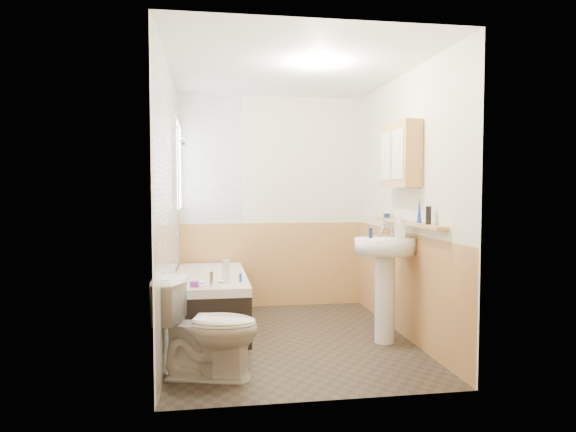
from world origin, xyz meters
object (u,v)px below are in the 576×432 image
Objects in this scene: pine_shelf at (406,223)px; bathtub at (211,300)px; toilet at (208,328)px; medicine_cabinet at (400,155)px; sink at (385,268)px.

bathtub is at bearing 156.74° from pine_shelf.
medicine_cabinet is at bearing -53.49° from toilet.
medicine_cabinet is (1.77, 0.75, 1.35)m from toilet.
medicine_cabinet is (0.17, 0.11, 1.03)m from sink.
sink is (1.57, -0.76, 0.41)m from bathtub.
bathtub is at bearing 159.46° from medicine_cabinet.
sink is at bearing -179.24° from pine_shelf.
sink is 0.74× the size of pine_shelf.
sink is 0.46m from pine_shelf.
sink is at bearing -147.24° from medicine_cabinet.
medicine_cabinet is at bearing 104.46° from pine_shelf.
bathtub is 1.79m from sink.
medicine_cabinet reaches higher than pine_shelf.
pine_shelf is (1.80, 0.64, 0.73)m from toilet.
pine_shelf is at bearing -75.54° from medicine_cabinet.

